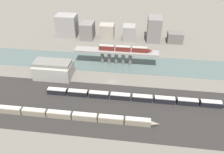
{
  "coord_description": "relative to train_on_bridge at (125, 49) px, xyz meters",
  "views": [
    {
      "loc": [
        13.88,
        -110.18,
        80.45
      ],
      "look_at": [
        0.0,
        -0.67,
        4.12
      ],
      "focal_mm": 35.0,
      "sensor_mm": 36.0,
      "label": 1
    }
  ],
  "objects": [
    {
      "name": "ground_plane",
      "position": [
        -5.86,
        -22.66,
        -12.03
      ],
      "size": [
        400.0,
        400.0,
        0.0
      ],
      "primitive_type": "plane",
      "color": "#666056"
    },
    {
      "name": "railbed_yard",
      "position": [
        -5.86,
        -46.66,
        -12.02
      ],
      "size": [
        280.0,
        42.0,
        0.01
      ],
      "primitive_type": "cube",
      "color": "#282623",
      "rests_on": "ground"
    },
    {
      "name": "river_water",
      "position": [
        -5.86,
        0.0,
        -12.03
      ],
      "size": [
        320.0,
        24.59,
        0.01
      ],
      "primitive_type": "cube",
      "color": "#4C5B56",
      "rests_on": "ground"
    },
    {
      "name": "bridge",
      "position": [
        -5.86,
        -0.0,
        -4.11
      ],
      "size": [
        57.91,
        7.3,
        10.29
      ],
      "color": "gray",
      "rests_on": "ground"
    },
    {
      "name": "train_on_bridge",
      "position": [
        0.0,
        0.0,
        0.0
      ],
      "size": [
        36.7,
        2.77,
        3.56
      ],
      "color": "#5B1E19",
      "rests_on": "bridge"
    },
    {
      "name": "train_yard_near",
      "position": [
        -20.57,
        -56.54,
        -10.23
      ],
      "size": [
        83.37,
        2.83,
        3.66
      ],
      "color": "gray",
      "rests_on": "ground"
    },
    {
      "name": "train_yard_mid",
      "position": [
        8.42,
        -38.31,
        -10.33
      ],
      "size": [
        101.19,
        3.17,
        3.45
      ],
      "color": "black",
      "rests_on": "ground"
    },
    {
      "name": "warehouse_building",
      "position": [
        -43.95,
        -20.94,
        -6.81
      ],
      "size": [
        23.63,
        14.04,
        10.98
      ],
      "color": "#9E998E",
      "rests_on": "ground"
    },
    {
      "name": "city_block_far_left",
      "position": [
        -53.53,
        42.07,
        -2.58
      ],
      "size": [
        17.23,
        12.65,
        18.9
      ],
      "primitive_type": "cube",
      "color": "gray",
      "rests_on": "ground"
    },
    {
      "name": "city_block_left",
      "position": [
        -34.97,
        39.31,
        -4.99
      ],
      "size": [
        10.83,
        13.72,
        14.08
      ],
      "primitive_type": "cube",
      "color": "slate",
      "rests_on": "ground"
    },
    {
      "name": "city_block_center",
      "position": [
        -18.72,
        43.49,
        -6.16
      ],
      "size": [
        12.21,
        9.6,
        11.74
      ],
      "primitive_type": "cube",
      "color": "gray",
      "rests_on": "ground"
    },
    {
      "name": "city_block_right",
      "position": [
        0.57,
        41.07,
        -5.75
      ],
      "size": [
        10.3,
        11.04,
        12.56
      ],
      "primitive_type": "cube",
      "color": "gray",
      "rests_on": "ground"
    },
    {
      "name": "city_block_far_right",
      "position": [
        21.21,
        42.65,
        -1.96
      ],
      "size": [
        11.12,
        15.6,
        20.14
      ],
      "primitive_type": "cube",
      "color": "slate",
      "rests_on": "ground"
    },
    {
      "name": "city_block_tall",
      "position": [
        39.03,
        40.54,
        -7.77
      ],
      "size": [
        12.53,
        9.03,
        8.52
      ],
      "primitive_type": "cube",
      "color": "#605B56",
      "rests_on": "ground"
    }
  ]
}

